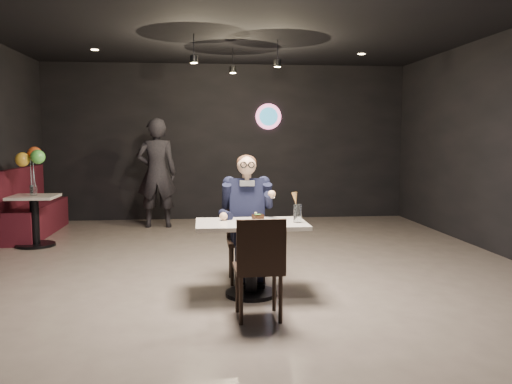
{
  "coord_description": "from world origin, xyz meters",
  "views": [
    {
      "loc": [
        -0.52,
        -6.1,
        1.59
      ],
      "look_at": [
        0.09,
        -0.18,
        0.99
      ],
      "focal_mm": 38.0,
      "sensor_mm": 36.0,
      "label": 1
    }
  ],
  "objects": [
    {
      "name": "dessert_plate",
      "position": [
        0.01,
        -0.84,
        0.76
      ],
      "size": [
        0.24,
        0.24,
        0.01
      ],
      "primitive_type": "cylinder",
      "color": "white",
      "rests_on": "main_table"
    },
    {
      "name": "seated_man",
      "position": [
        -0.02,
        -0.23,
        0.72
      ],
      "size": [
        0.6,
        0.8,
        1.44
      ],
      "primitive_type": "cube",
      "color": "black",
      "rests_on": "floor"
    },
    {
      "name": "wall_sign",
      "position": [
        0.8,
        4.47,
        2.0
      ],
      "size": [
        0.5,
        0.06,
        0.5
      ],
      "primitive_type": null,
      "color": "pink",
      "rests_on": "floor"
    },
    {
      "name": "chair_far",
      "position": [
        -0.02,
        -0.23,
        0.46
      ],
      "size": [
        0.42,
        0.46,
        0.92
      ],
      "primitive_type": "cube",
      "color": "black",
      "rests_on": "floor"
    },
    {
      "name": "main_table",
      "position": [
        -0.02,
        -0.78,
        0.38
      ],
      "size": [
        1.1,
        0.7,
        0.75
      ],
      "primitive_type": "cube",
      "color": "silver",
      "rests_on": "floor"
    },
    {
      "name": "sundae_glass",
      "position": [
        0.43,
        -0.84,
        0.84
      ],
      "size": [
        0.08,
        0.08,
        0.18
      ],
      "primitive_type": "cylinder",
      "color": "silver",
      "rests_on": "main_table"
    },
    {
      "name": "wafer_cone",
      "position": [
        0.41,
        -0.86,
        0.99
      ],
      "size": [
        0.07,
        0.07,
        0.12
      ],
      "primitive_type": "cone",
      "rotation": [
        0.0,
        0.0,
        0.26
      ],
      "color": "tan",
      "rests_on": "sundae_glass"
    },
    {
      "name": "side_table",
      "position": [
        -2.95,
        2.02,
        0.4
      ],
      "size": [
        0.64,
        0.64,
        0.8
      ],
      "primitive_type": "cube",
      "color": "silver",
      "rests_on": "floor"
    },
    {
      "name": "pendant_lights",
      "position": [
        0.0,
        2.0,
        2.88
      ],
      "size": [
        1.4,
        1.2,
        0.36
      ],
      "primitive_type": "cube",
      "color": "black",
      "rests_on": "floor"
    },
    {
      "name": "balloon_bunch",
      "position": [
        -2.95,
        2.02,
        1.21
      ],
      "size": [
        0.37,
        0.37,
        0.62
      ],
      "primitive_type": "cube",
      "color": "yellow",
      "rests_on": "balloon_vase"
    },
    {
      "name": "cake_slice",
      "position": [
        0.04,
        -0.86,
        0.8
      ],
      "size": [
        0.12,
        0.11,
        0.07
      ],
      "primitive_type": "cube",
      "rotation": [
        0.0,
        0.0,
        0.35
      ],
      "color": "black",
      "rests_on": "dessert_plate"
    },
    {
      "name": "chair_near",
      "position": [
        -0.02,
        -1.46,
        0.46
      ],
      "size": [
        0.43,
        0.47,
        0.92
      ],
      "primitive_type": "cube",
      "rotation": [
        0.0,
        0.0,
        0.03
      ],
      "color": "black",
      "rests_on": "floor"
    },
    {
      "name": "floor",
      "position": [
        0.0,
        0.0,
        0.0
      ],
      "size": [
        9.0,
        9.0,
        0.0
      ],
      "primitive_type": "plane",
      "color": "gray",
      "rests_on": "ground"
    },
    {
      "name": "passerby",
      "position": [
        -1.3,
        3.59,
        0.97
      ],
      "size": [
        0.71,
        0.46,
        1.93
      ],
      "primitive_type": "imported",
      "rotation": [
        0.0,
        0.0,
        3.14
      ],
      "color": "black",
      "rests_on": "floor"
    },
    {
      "name": "balloon_vase",
      "position": [
        -2.95,
        2.02,
        0.83
      ],
      "size": [
        0.1,
        0.1,
        0.15
      ],
      "primitive_type": "cylinder",
      "color": "silver",
      "rests_on": "side_table"
    },
    {
      "name": "mint_leaf",
      "position": [
        0.03,
        -0.89,
        0.84
      ],
      "size": [
        0.06,
        0.04,
        0.01
      ],
      "primitive_type": "ellipsoid",
      "color": "#2A812D",
      "rests_on": "cake_slice"
    },
    {
      "name": "booth_bench",
      "position": [
        -3.25,
        3.02,
        0.55
      ],
      "size": [
        0.55,
        2.2,
        1.1
      ],
      "primitive_type": "cube",
      "color": "#400D18",
      "rests_on": "floor"
    }
  ]
}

